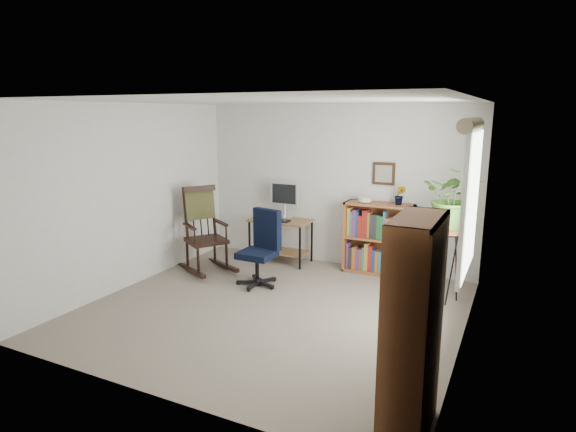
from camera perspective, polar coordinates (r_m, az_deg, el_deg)
The scene contains 18 objects.
floor at distance 5.79m, azimuth -1.78°, elevation -10.97°, with size 4.20×4.00×0.00m, color gray.
ceiling at distance 5.33m, azimuth -1.95°, elevation 13.50°, with size 4.20×4.00×0.00m, color silver.
wall_back at distance 7.23m, azimuth 5.60°, elevation 3.56°, with size 4.20×0.00×2.40m, color silver.
wall_front at distance 3.84m, azimuth -16.05°, elevation -4.60°, with size 4.20×0.00×2.40m, color silver.
wall_left at distance 6.67m, azimuth -18.02°, elevation 2.29°, with size 0.00×4.00×2.40m, color silver.
wall_right at distance 4.84m, azimuth 20.68°, elevation -1.47°, with size 0.00×4.00×2.40m, color silver.
window at distance 5.10m, azimuth 20.75°, elevation 1.48°, with size 0.12×1.20×1.50m, color white, non-canonical shape.
desk at distance 7.45m, azimuth -0.88°, elevation -2.93°, with size 0.93×0.51×0.67m, color olive, non-canonical shape.
monitor at distance 7.43m, azimuth -0.40°, elevation 1.91°, with size 0.46×0.16×0.56m, color silver, non-canonical shape.
keyboard at distance 7.26m, azimuth -1.32°, elevation -0.50°, with size 0.40×0.15×0.03m, color black.
office_chair at distance 6.39m, azimuth -3.71°, elevation -3.83°, with size 0.56×0.56×1.03m, color black, non-canonical shape.
rocking_chair at distance 7.05m, azimuth -9.69°, elevation -1.53°, with size 0.65×1.08×1.25m, color black, non-canonical shape.
low_bookshelf at distance 6.98m, azimuth 10.63°, elevation -2.66°, with size 0.97×0.32×1.03m, color #995832, non-canonical shape.
tall_bookshelf at distance 3.52m, azimuth 14.53°, elevation -12.97°, with size 0.30×0.70×1.61m, color #995832, non-canonical shape.
plant_stand at distance 6.16m, azimuth 18.52°, elevation -5.24°, with size 0.28×0.28×1.00m, color black, non-canonical shape.
spider_plant at distance 5.93m, azimuth 19.27°, elevation 5.51°, with size 1.69×1.88×1.46m, color #3C6C25.
potted_plant_small at distance 6.80m, azimuth 13.11°, elevation 1.73°, with size 0.13×0.24×0.11m, color #3C6C25.
framed_picture at distance 6.95m, azimuth 11.26°, elevation 4.93°, with size 0.32×0.04×0.32m, color black, non-canonical shape.
Camera 1 is at (2.50, -4.70, 2.28)m, focal length 30.00 mm.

